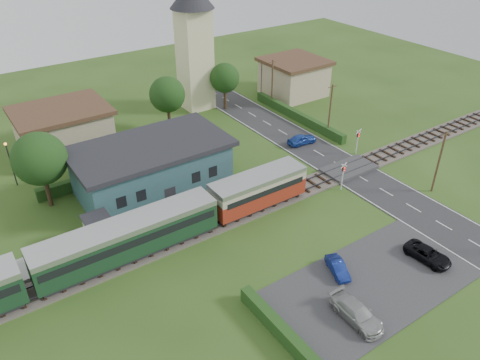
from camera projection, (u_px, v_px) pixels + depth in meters
ground at (292, 207)px, 47.14m from camera, size 120.00×120.00×0.00m
railway_track at (280, 197)px, 48.49m from camera, size 76.00×3.20×0.49m
road at (362, 178)px, 51.91m from camera, size 6.00×70.00×0.05m
car_park at (372, 283)px, 37.95m from camera, size 17.00×9.00×0.08m
crossing_deck at (349, 169)px, 53.21m from camera, size 6.20×3.40×0.45m
platform at (180, 213)px, 45.90m from camera, size 30.00×3.00×0.45m
equipment_hut at (98, 229)px, 41.28m from camera, size 2.30×2.30×2.55m
station_building at (152, 167)px, 48.68m from camera, size 16.00×9.00×5.30m
train at (91, 251)px, 38.02m from camera, size 43.20×2.90×3.40m
church_tower at (194, 37)px, 63.87m from camera, size 6.00×6.00×17.60m
house_west at (64, 130)px, 56.10m from camera, size 10.80×8.80×5.50m
house_east at (294, 77)px, 72.13m from camera, size 8.80×8.80×5.50m
hedge_carpark at (281, 331)px, 33.12m from camera, size 0.80×9.00×1.20m
hedge_roadside at (298, 116)px, 64.87m from camera, size 0.80×18.00×1.20m
hedge_station at (137, 166)px, 52.93m from camera, size 22.00×0.80×1.30m
tree_a at (40, 159)px, 44.61m from camera, size 5.20×5.20×8.00m
tree_b at (167, 95)px, 59.74m from camera, size 4.60×4.60×7.34m
tree_c at (225, 78)px, 66.12m from camera, size 4.20×4.20×6.78m
utility_pole_b at (439, 161)px, 47.80m from camera, size 1.40×0.22×7.00m
utility_pole_c at (330, 110)px, 59.06m from camera, size 1.40×0.22×7.00m
utility_pole_d at (272, 83)px, 67.51m from camera, size 1.40×0.22×7.00m
crossing_signal_near at (343, 172)px, 48.79m from camera, size 0.84×0.28×3.28m
crossing_signal_far at (358, 138)px, 55.61m from camera, size 0.84×0.28×3.28m
streetlamp_west at (10, 161)px, 49.10m from camera, size 0.30×0.30×5.15m
streetlamp_east at (262, 75)px, 72.20m from camera, size 0.30×0.30×5.15m
car_on_road at (302, 139)px, 58.57m from camera, size 3.88×1.85×1.28m
car_park_blue at (338, 268)px, 38.69m from camera, size 2.12×3.31×1.03m
car_park_silver at (357, 313)px, 34.33m from camera, size 1.93×4.61×1.33m
car_park_dark at (428, 254)px, 40.03m from camera, size 2.17×4.17×1.12m
pedestrian_near at (253, 177)px, 49.48m from camera, size 0.80×0.68×1.85m
pedestrian_far at (144, 220)px, 42.86m from camera, size 1.04×1.16×1.95m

